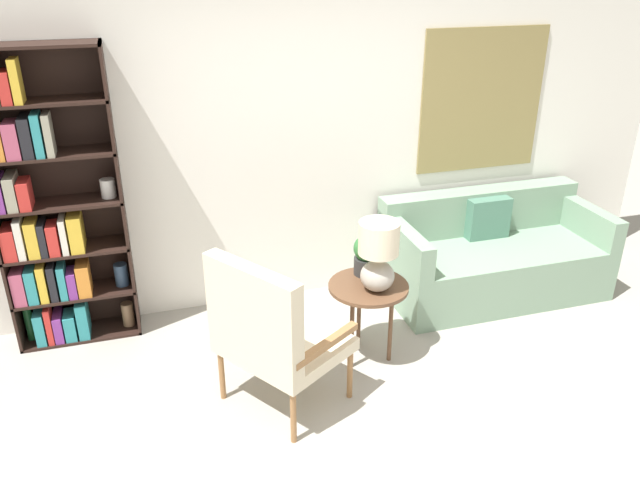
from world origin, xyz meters
TOP-DOWN VIEW (x-y plane):
  - ground_plane at (0.00, 0.00)m, footprint 14.00×14.00m
  - wall_back at (0.04, 2.03)m, footprint 6.40×0.08m
  - bookshelf at (-1.77, 1.84)m, footprint 0.83×0.30m
  - armchair at (-0.51, 0.63)m, footprint 0.88×0.91m
  - couch at (1.57, 1.59)m, footprint 1.76×0.83m
  - side_table at (0.24, 0.96)m, footprint 0.54×0.54m
  - table_lamp at (0.27, 0.89)m, footprint 0.26×0.26m
  - potted_plant at (0.28, 1.12)m, footprint 0.18×0.18m

SIDE VIEW (x-z plane):
  - ground_plane at x=0.00m, z-range 0.00..0.00m
  - couch at x=1.57m, z-range -0.09..0.70m
  - side_table at x=0.24m, z-range 0.23..0.80m
  - armchair at x=-0.51m, z-range 0.06..1.09m
  - potted_plant at x=0.28m, z-range 0.58..0.86m
  - table_lamp at x=0.27m, z-range 0.60..1.08m
  - bookshelf at x=-1.77m, z-range -0.06..2.03m
  - wall_back at x=0.04m, z-range 0.00..2.70m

